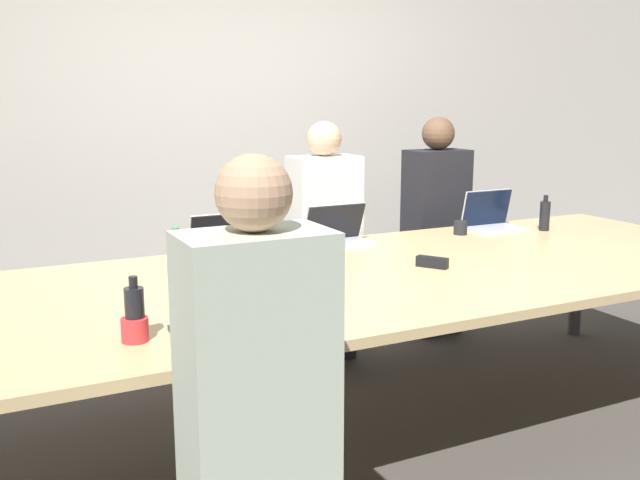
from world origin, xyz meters
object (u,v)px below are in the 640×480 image
at_px(person_far_center, 324,246).
at_px(bottle_far_midleft, 176,252).
at_px(cup_far_right, 460,228).
at_px(cup_far_center, 302,243).
at_px(laptop_far_right, 491,218).
at_px(person_near_left, 258,426).
at_px(laptop_far_center, 337,233).
at_px(stapler, 432,262).
at_px(bottle_far_right, 545,215).
at_px(cup_near_left, 135,330).
at_px(laptop_far_midleft, 227,246).
at_px(bottle_near_left, 135,313).
at_px(person_far_right, 435,230).
at_px(laptop_near_left, 229,316).

bearing_deg(person_far_center, bottle_far_midleft, -152.53).
distance_m(cup_far_right, person_far_center, 0.81).
xyz_separation_m(bottle_far_midleft, cup_far_center, (0.69, 0.12, -0.04)).
bearing_deg(person_far_center, laptop_far_right, -21.71).
relative_size(person_near_left, person_far_center, 1.00).
bearing_deg(person_near_left, laptop_far_center, -124.06).
xyz_separation_m(laptop_far_right, stapler, (-0.88, -0.64, -0.04)).
relative_size(person_near_left, bottle_far_right, 6.68).
distance_m(cup_near_left, bottle_far_right, 2.77).
bearing_deg(bottle_far_right, laptop_far_midleft, 176.28).
bearing_deg(bottle_near_left, person_far_right, 33.57).
height_order(bottle_near_left, person_far_center, person_far_center).
bearing_deg(person_far_right, cup_far_center, -156.75).
xyz_separation_m(laptop_far_right, bottle_far_right, (0.27, -0.17, 0.02)).
relative_size(laptop_far_midleft, laptop_near_left, 0.98).
relative_size(person_near_left, laptop_far_center, 4.16).
relative_size(laptop_far_right, bottle_far_right, 1.57).
bearing_deg(laptop_far_center, person_near_left, -124.06).
xyz_separation_m(bottle_near_left, bottle_far_right, (2.62, 0.88, -0.00)).
relative_size(person_far_right, cup_far_right, 18.33).
height_order(laptop_far_right, person_far_right, person_far_right).
xyz_separation_m(cup_far_right, bottle_far_right, (0.53, -0.12, 0.05)).
height_order(person_far_right, stapler, person_far_right).
distance_m(person_near_left, stapler, 1.63).
distance_m(bottle_far_midleft, bottle_near_left, 0.96).
height_order(laptop_far_midleft, laptop_far_center, laptop_far_midleft).
height_order(cup_far_right, laptop_far_center, laptop_far_center).
distance_m(person_near_left, cup_far_right, 2.49).
height_order(laptop_far_right, bottle_far_right, laptop_far_right).
height_order(laptop_far_midleft, bottle_far_right, laptop_far_midleft).
xyz_separation_m(person_near_left, bottle_far_right, (2.43, 1.48, 0.18)).
xyz_separation_m(cup_near_left, cup_far_right, (2.10, 1.01, -0.00)).
relative_size(bottle_near_left, stapler, 1.46).
distance_m(cup_near_left, cup_far_center, 1.47).
bearing_deg(cup_near_left, stapler, 15.58).
xyz_separation_m(laptop_far_right, person_far_right, (-0.06, 0.48, -0.15)).
xyz_separation_m(bottle_far_midleft, cup_near_left, (-0.38, -0.89, -0.05)).
bearing_deg(cup_far_right, cup_near_left, -154.31).
xyz_separation_m(person_near_left, laptop_far_right, (2.16, 1.64, 0.16)).
bearing_deg(cup_near_left, laptop_far_center, 39.12).
height_order(laptop_far_right, cup_far_center, laptop_far_right).
distance_m(cup_near_left, person_far_right, 2.76).
xyz_separation_m(bottle_near_left, stapler, (1.47, 0.40, -0.07)).
relative_size(cup_near_left, cup_far_right, 1.14).
bearing_deg(cup_far_right, person_near_left, -139.97).
bearing_deg(person_far_center, person_near_left, -121.27).
height_order(bottle_far_midleft, person_far_right, person_far_right).
height_order(bottle_near_left, laptop_far_right, laptop_far_right).
bearing_deg(laptop_near_left, cup_near_left, -15.78).
bearing_deg(cup_far_center, cup_far_right, 0.26).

